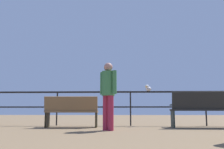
{
  "coord_description": "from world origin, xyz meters",
  "views": [
    {
      "loc": [
        -0.28,
        1.37,
        0.44
      ],
      "look_at": [
        -0.55,
        8.52,
        1.51
      ],
      "focal_mm": 39.43,
      "sensor_mm": 36.0,
      "label": 1
    }
  ],
  "objects_px": {
    "bench_near_left": "(72,110)",
    "person_by_bench": "(108,91)",
    "seagull_on_rail": "(148,88)",
    "bench_near_right": "(204,108)"
  },
  "relations": [
    {
      "from": "bench_near_left",
      "to": "seagull_on_rail",
      "type": "distance_m",
      "value": 2.46
    },
    {
      "from": "bench_near_left",
      "to": "person_by_bench",
      "type": "relative_size",
      "value": 0.92
    },
    {
      "from": "bench_near_left",
      "to": "person_by_bench",
      "type": "height_order",
      "value": "person_by_bench"
    },
    {
      "from": "bench_near_left",
      "to": "seagull_on_rail",
      "type": "height_order",
      "value": "seagull_on_rail"
    },
    {
      "from": "bench_near_left",
      "to": "bench_near_right",
      "type": "relative_size",
      "value": 0.82
    },
    {
      "from": "person_by_bench",
      "to": "bench_near_right",
      "type": "bearing_deg",
      "value": 21.69
    },
    {
      "from": "bench_near_right",
      "to": "seagull_on_rail",
      "type": "bearing_deg",
      "value": 147.81
    },
    {
      "from": "bench_near_left",
      "to": "seagull_on_rail",
      "type": "xyz_separation_m",
      "value": [
        2.2,
        0.87,
        0.67
      ]
    },
    {
      "from": "bench_near_left",
      "to": "seagull_on_rail",
      "type": "bearing_deg",
      "value": 21.5
    },
    {
      "from": "bench_near_left",
      "to": "bench_near_right",
      "type": "distance_m",
      "value": 3.6
    }
  ]
}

